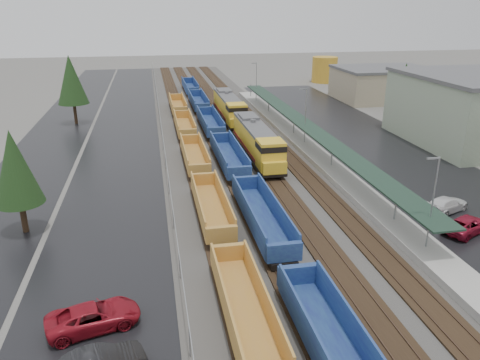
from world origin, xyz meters
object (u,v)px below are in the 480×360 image
(storage_tank, at_px, (325,70))
(parked_car_east_b, at_px, (467,225))
(well_string_blue, at_px, (228,156))
(parked_car_east_c, at_px, (447,205))
(locomotive_trail, at_px, (229,107))
(locomotive_lead, at_px, (257,141))
(parked_car_west_c, at_px, (94,317))
(well_string_yellow, at_px, (211,207))

(storage_tank, xyz_separation_m, parked_car_east_b, (-17.48, -81.49, -2.43))
(well_string_blue, relative_size, parked_car_east_c, 23.97)
(locomotive_trail, bearing_deg, well_string_blue, -99.84)
(locomotive_lead, distance_m, parked_car_east_b, 26.79)
(locomotive_trail, distance_m, parked_car_west_c, 54.19)
(parked_car_east_b, bearing_deg, parked_car_west_c, 78.69)
(parked_car_east_b, bearing_deg, parked_car_east_c, -36.28)
(locomotive_lead, height_order, well_string_blue, locomotive_lead)
(storage_tank, bearing_deg, locomotive_lead, -117.68)
(locomotive_trail, distance_m, parked_car_east_b, 46.25)
(well_string_yellow, distance_m, well_string_blue, 14.92)
(parked_car_west_c, bearing_deg, well_string_yellow, -47.18)
(locomotive_lead, relative_size, parked_car_east_b, 3.88)
(locomotive_trail, distance_m, well_string_blue, 23.43)
(storage_tank, xyz_separation_m, parked_car_west_c, (-47.45, -88.58, -2.35))
(storage_tank, xyz_separation_m, parked_car_east_c, (-16.61, -77.25, -2.40))
(locomotive_lead, xyz_separation_m, well_string_yellow, (-8.00, -16.44, -1.18))
(parked_car_west_c, relative_size, parked_car_east_b, 1.12)
(well_string_blue, bearing_deg, parked_car_east_b, -51.36)
(parked_car_east_b, relative_size, parked_car_east_c, 0.99)
(well_string_yellow, xyz_separation_m, storage_tank, (38.50, 74.57, 1.98))
(storage_tank, relative_size, parked_car_east_b, 1.27)
(well_string_blue, bearing_deg, storage_tank, 60.18)
(locomotive_trail, bearing_deg, storage_tank, 50.60)
(parked_car_west_c, distance_m, parked_car_east_c, 32.85)
(well_string_blue, relative_size, parked_car_east_b, 24.14)
(well_string_yellow, bearing_deg, well_string_blue, 74.45)
(storage_tank, height_order, parked_car_east_c, storage_tank)
(well_string_yellow, height_order, parked_car_west_c, well_string_yellow)
(locomotive_trail, relative_size, well_string_blue, 0.16)
(locomotive_lead, height_order, parked_car_east_b, locomotive_lead)
(storage_tank, bearing_deg, well_string_yellow, -117.31)
(parked_car_west_c, bearing_deg, locomotive_trail, -32.85)
(locomotive_lead, bearing_deg, well_string_yellow, -115.95)
(parked_car_west_c, bearing_deg, locomotive_lead, -43.72)
(parked_car_east_b, bearing_deg, well_string_blue, 14.00)
(well_string_yellow, bearing_deg, parked_car_east_c, -6.99)
(well_string_yellow, distance_m, parked_car_west_c, 16.63)
(locomotive_trail, xyz_separation_m, storage_tank, (30.50, 37.13, 0.80))
(parked_car_east_b, height_order, parked_car_east_c, parked_car_east_c)
(locomotive_lead, bearing_deg, storage_tank, 62.32)
(well_string_yellow, distance_m, storage_tank, 83.95)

